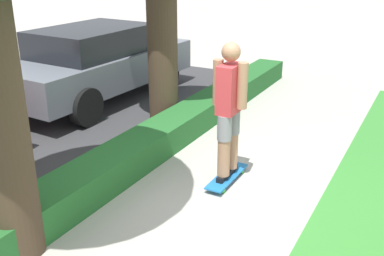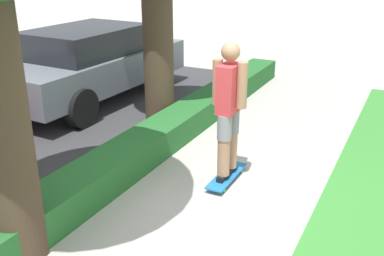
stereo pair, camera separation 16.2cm
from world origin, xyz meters
TOP-DOWN VIEW (x-y plane):
  - ground_plane at (0.00, 0.00)m, footprint 60.00×60.00m
  - hedge_row at (0.00, 1.60)m, footprint 12.26×0.60m
  - skateboard at (0.56, 0.24)m, footprint 0.92×0.24m
  - skater_person at (0.56, 0.24)m, footprint 0.52×0.47m
  - parked_car_middle at (2.60, 4.14)m, footprint 4.47×1.97m

SIDE VIEW (x-z plane):
  - ground_plane at x=0.00m, z-range 0.00..0.00m
  - skateboard at x=0.56m, z-range 0.03..0.11m
  - hedge_row at x=0.00m, z-range 0.00..0.42m
  - parked_car_middle at x=2.60m, z-range 0.04..1.57m
  - skater_person at x=0.56m, z-range 0.15..1.96m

